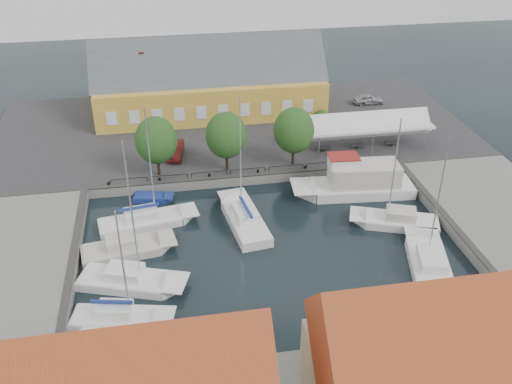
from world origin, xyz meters
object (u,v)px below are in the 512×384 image
west_boat_c (130,282)px  west_boat_d (121,320)px  center_sailboat (244,220)px  east_boat_c (429,266)px  east_boat_b (396,222)px  west_boat_a (146,222)px  launch_nw (153,199)px  west_boat_b (127,250)px  launch_sw (107,350)px  trawler (357,184)px  car_red (176,150)px  car_silver (368,99)px  tent_canopy (368,125)px  warehouse (205,85)px

west_boat_c → west_boat_d: size_ratio=1.15×
center_sailboat → east_boat_c: bearing=-33.7°
east_boat_b → west_boat_d: 25.93m
west_boat_a → west_boat_d: 12.84m
east_boat_b → launch_nw: bearing=159.0°
center_sailboat → west_boat_c: (-10.15, -7.09, -0.10)m
west_boat_b → launch_sw: (-1.12, -11.21, -0.17)m
east_boat_b → trawler: bearing=105.3°
car_red → east_boat_c: 29.43m
car_silver → west_boat_c: 43.59m
trawler → east_boat_c: size_ratio=1.05×
west_boat_b → launch_nw: (2.36, 8.48, -0.17)m
west_boat_b → east_boat_b: bearing=0.3°
tent_canopy → launch_sw: size_ratio=2.46×
west_boat_a → tent_canopy: bearing=22.4°
west_boat_c → launch_sw: west_boat_c is taller
center_sailboat → east_boat_c: 16.58m
launch_sw → car_red: bearing=77.1°
tent_canopy → east_boat_c: 21.03m
tent_canopy → east_boat_b: (-1.96, -14.05, -3.42)m
west_boat_b → west_boat_c: 4.42m
west_boat_a → west_boat_d: west_boat_a is taller
launch_nw → car_red: bearing=69.5°
tent_canopy → car_silver: (4.70, 12.58, -2.01)m
launch_sw → west_boat_c: bearing=77.7°
tent_canopy → launch_nw: size_ratio=3.39×
trawler → west_boat_a: west_boat_a is taller
east_boat_b → launch_sw: size_ratio=1.94×
tent_canopy → launch_nw: bearing=-166.6°
center_sailboat → warehouse: bearing=92.2°
car_red → west_boat_b: west_boat_b is taller
car_red → launch_nw: 7.87m
tent_canopy → car_silver: 13.58m
east_boat_c → west_boat_d: (-24.58, -2.09, 0.01)m
launch_nw → west_boat_a: bearing=-99.0°
warehouse → west_boat_d: warehouse is taller
car_silver → west_boat_b: (-30.84, -26.73, -1.42)m
center_sailboat → west_boat_a: size_ratio=1.06×
east_boat_b → west_boat_d: bearing=-160.4°
center_sailboat → trawler: bearing=16.8°
tent_canopy → trawler: (-3.65, -7.86, -2.67)m
east_boat_c → launch_nw: 26.59m
launch_nw → west_boat_d: bearing=-98.7°
warehouse → west_boat_c: bearing=-105.8°
warehouse → east_boat_c: (14.79, -34.52, -4.17)m
warehouse → center_sailboat: bearing=-87.8°
east_boat_b → east_boat_c: bearing=-88.7°
warehouse → launch_sw: size_ratio=5.02×
car_red → west_boat_a: size_ratio=0.37×
trawler → west_boat_d: bearing=-146.8°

